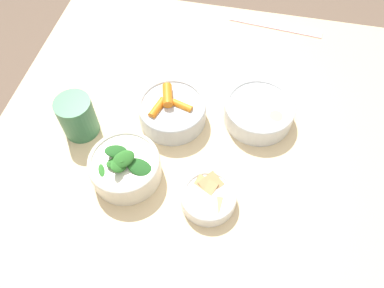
# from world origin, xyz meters

# --- Properties ---
(ground_plane) EXTENTS (10.00, 10.00, 0.00)m
(ground_plane) POSITION_xyz_m (0.00, 0.00, 0.00)
(ground_plane) COLOR brown
(dining_table) EXTENTS (1.08, 1.06, 0.76)m
(dining_table) POSITION_xyz_m (0.00, 0.00, 0.65)
(dining_table) COLOR beige
(dining_table) RESTS_ON ground_plane
(bowl_carrots) EXTENTS (0.16, 0.16, 0.08)m
(bowl_carrots) POSITION_xyz_m (-0.12, 0.08, 0.80)
(bowl_carrots) COLOR silver
(bowl_carrots) RESTS_ON dining_table
(bowl_greens) EXTENTS (0.15, 0.15, 0.09)m
(bowl_greens) POSITION_xyz_m (-0.19, -0.09, 0.80)
(bowl_greens) COLOR silver
(bowl_greens) RESTS_ON dining_table
(bowl_beans_hotdog) EXTENTS (0.17, 0.17, 0.05)m
(bowl_beans_hotdog) POSITION_xyz_m (0.08, 0.12, 0.79)
(bowl_beans_hotdog) COLOR silver
(bowl_beans_hotdog) RESTS_ON dining_table
(bowl_cookies) EXTENTS (0.12, 0.12, 0.04)m
(bowl_cookies) POSITION_xyz_m (-0.00, -0.12, 0.78)
(bowl_cookies) COLOR white
(bowl_cookies) RESTS_ON dining_table
(ruler) EXTENTS (0.27, 0.05, 0.00)m
(ruler) POSITION_xyz_m (0.09, 0.47, 0.76)
(ruler) COLOR #EFB7C6
(ruler) RESTS_ON dining_table
(cup) EXTENTS (0.08, 0.08, 0.10)m
(cup) POSITION_xyz_m (-0.33, 0.01, 0.81)
(cup) COLOR #336B47
(cup) RESTS_ON dining_table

